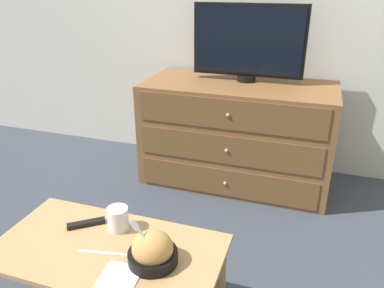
{
  "coord_description": "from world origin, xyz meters",
  "views": [
    {
      "loc": [
        0.34,
        -2.65,
        1.31
      ],
      "look_at": [
        -0.11,
        -1.32,
        0.69
      ],
      "focal_mm": 35.0,
      "sensor_mm": 36.0,
      "label": 1
    }
  ],
  "objects": [
    {
      "name": "ground_plane",
      "position": [
        0.0,
        0.0,
        0.0
      ],
      "size": [
        12.0,
        12.0,
        0.0
      ],
      "primitive_type": "plane",
      "color": "#383D47"
    },
    {
      "name": "coffee_table",
      "position": [
        -0.32,
        -1.69,
        0.33
      ],
      "size": [
        0.86,
        0.46,
        0.39
      ],
      "color": "tan",
      "rests_on": "ground_plane"
    },
    {
      "name": "takeout_bowl",
      "position": [
        -0.13,
        -1.7,
        0.44
      ],
      "size": [
        0.18,
        0.18,
        0.17
      ],
      "color": "black",
      "rests_on": "coffee_table"
    },
    {
      "name": "napkin",
      "position": [
        -0.2,
        -1.81,
        0.39
      ],
      "size": [
        0.14,
        0.14,
        0.0
      ],
      "color": "white",
      "rests_on": "coffee_table"
    },
    {
      "name": "dresser",
      "position": [
        -0.12,
        -0.32,
        0.35
      ],
      "size": [
        1.24,
        0.59,
        0.69
      ],
      "color": "brown",
      "rests_on": "ground_plane"
    },
    {
      "name": "tv",
      "position": [
        -0.09,
        -0.23,
        0.94
      ],
      "size": [
        0.72,
        0.12,
        0.48
      ],
      "color": "black",
      "rests_on": "dresser"
    },
    {
      "name": "drink_cup",
      "position": [
        -0.33,
        -1.57,
        0.43
      ],
      "size": [
        0.09,
        0.09,
        0.1
      ],
      "color": "white",
      "rests_on": "coffee_table"
    },
    {
      "name": "remote_control",
      "position": [
        -0.47,
        -1.59,
        0.4
      ],
      "size": [
        0.14,
        0.12,
        0.02
      ],
      "color": "black",
      "rests_on": "coffee_table"
    },
    {
      "name": "knife",
      "position": [
        -0.32,
        -1.72,
        0.39
      ],
      "size": [
        0.18,
        0.05,
        0.01
      ],
      "color": "white",
      "rests_on": "coffee_table"
    }
  ]
}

